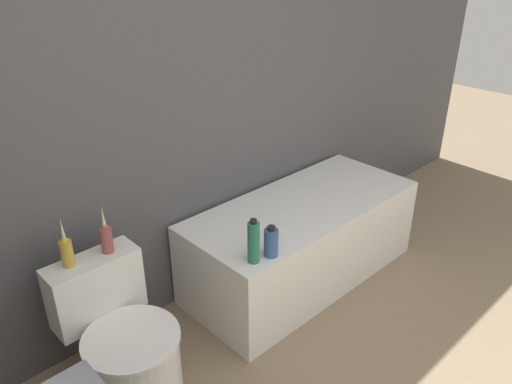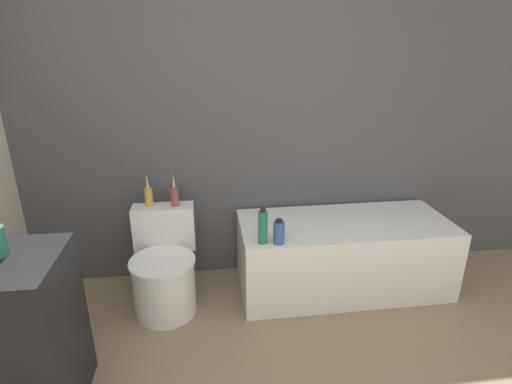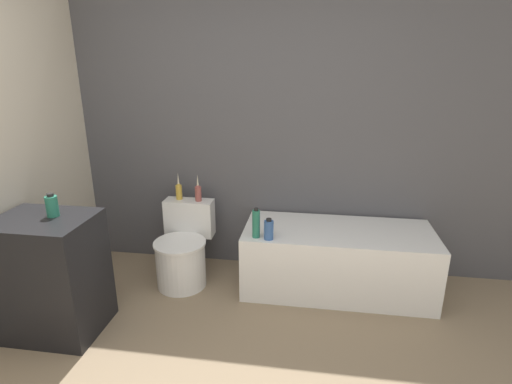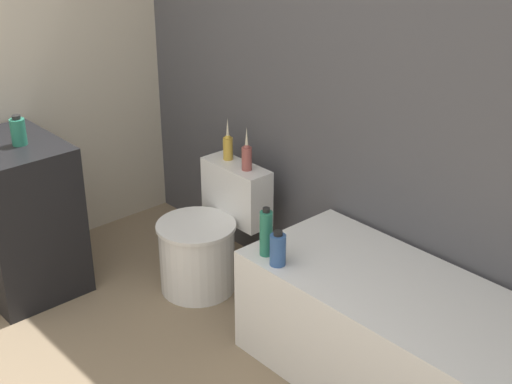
{
  "view_description": "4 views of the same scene",
  "coord_description": "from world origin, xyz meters",
  "views": [
    {
      "loc": [
        -1.3,
        -0.01,
        1.95
      ],
      "look_at": [
        0.1,
        1.47,
        0.91
      ],
      "focal_mm": 35.0,
      "sensor_mm": 36.0,
      "label": 1
    },
    {
      "loc": [
        -0.25,
        -0.79,
        1.74
      ],
      "look_at": [
        0.05,
        1.48,
        0.88
      ],
      "focal_mm": 28.0,
      "sensor_mm": 36.0,
      "label": 2
    },
    {
      "loc": [
        0.51,
        -1.3,
        1.82
      ],
      "look_at": [
        0.08,
        1.58,
        0.86
      ],
      "focal_mm": 28.0,
      "sensor_mm": 36.0,
      "label": 3
    },
    {
      "loc": [
        2.18,
        -0.45,
        2.18
      ],
      "look_at": [
        -0.09,
        1.58,
        0.75
      ],
      "focal_mm": 50.0,
      "sensor_mm": 36.0,
      "label": 4
    }
  ],
  "objects": [
    {
      "name": "bathtub",
      "position": [
        0.73,
        1.71,
        0.27
      ],
      "size": [
        1.52,
        0.66,
        0.53
      ],
      "color": "white",
      "rests_on": "ground"
    },
    {
      "name": "soap_bottle_glass",
      "position": [
        -1.18,
        0.92,
        0.92
      ],
      "size": [
        0.08,
        0.08,
        0.16
      ],
      "color": "#267259",
      "rests_on": "vanity_counter"
    },
    {
      "name": "vase_silver",
      "position": [
        -0.47,
        1.85,
        0.75
      ],
      "size": [
        0.06,
        0.06,
        0.24
      ],
      "color": "#994C47",
      "rests_on": "toilet"
    },
    {
      "name": "toilet",
      "position": [
        -0.56,
        1.64,
        0.28
      ],
      "size": [
        0.43,
        0.59,
        0.67
      ],
      "color": "white",
      "rests_on": "ground"
    },
    {
      "name": "vanity_counter",
      "position": [
        -1.24,
        0.87,
        0.42
      ],
      "size": [
        0.63,
        0.5,
        0.85
      ],
      "color": "black",
      "rests_on": "ground"
    },
    {
      "name": "vase_gold",
      "position": [
        -0.65,
        1.87,
        0.75
      ],
      "size": [
        0.05,
        0.05,
        0.24
      ],
      "color": "gold",
      "rests_on": "toilet"
    },
    {
      "name": "shampoo_bottle_short",
      "position": [
        0.19,
        1.45,
        0.61
      ],
      "size": [
        0.07,
        0.07,
        0.17
      ],
      "color": "#335999",
      "rests_on": "bathtub"
    },
    {
      "name": "shampoo_bottle_tall",
      "position": [
        0.09,
        1.47,
        0.64
      ],
      "size": [
        0.06,
        0.06,
        0.24
      ],
      "color": "#267259",
      "rests_on": "bathtub"
    },
    {
      "name": "wall_back_tiled",
      "position": [
        0.0,
        2.09,
        1.3
      ],
      "size": [
        6.4,
        0.06,
        2.6
      ],
      "color": "#4C4C51",
      "rests_on": "ground_plane"
    }
  ]
}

